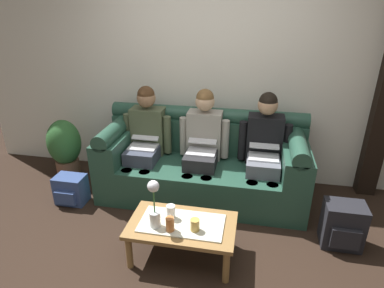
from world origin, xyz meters
The scene contains 14 objects.
ground_plane centered at (0.00, 0.00, 0.00)m, with size 14.00×14.00×0.00m, color black.
back_wall_patterned centered at (0.00, 1.70, 1.45)m, with size 6.00×0.12×2.90m, color silver.
couch centered at (0.00, 1.17, 0.37)m, with size 2.26×0.88×0.96m.
person_left centered at (-0.66, 1.17, 0.66)m, with size 0.56×0.67×1.22m.
person_middle centered at (0.00, 1.17, 0.66)m, with size 0.56×0.67×1.22m.
person_right centered at (0.66, 1.17, 0.66)m, with size 0.56×0.67×1.22m.
coffee_table centered at (0.00, 0.10, 0.31)m, with size 0.91×0.53×0.36m.
flower_vase centered at (-0.21, 0.01, 0.57)m, with size 0.10×0.10×0.43m.
cup_near_left centered at (-0.11, 0.15, 0.42)m, with size 0.08×0.08×0.12m, color white.
cup_near_right centered at (-0.07, -0.02, 0.42)m, with size 0.07×0.07×0.12m, color #B26633.
cup_far_center centered at (0.13, 0.02, 0.41)m, with size 0.08×0.08×0.10m, color gold.
backpack_left centered at (-1.40, 0.68, 0.16)m, with size 0.33×0.26×0.32m.
backpack_right centered at (1.40, 0.53, 0.21)m, with size 0.35×0.30×0.43m.
potted_plant centered at (-1.71, 1.16, 0.43)m, with size 0.40×0.40×0.78m.
Camera 1 is at (0.52, -2.11, 2.11)m, focal length 30.66 mm.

